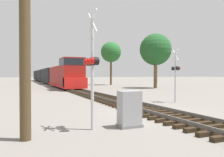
{
  "coord_description": "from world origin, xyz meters",
  "views": [
    {
      "loc": [
        -6.79,
        -10.06,
        2.09
      ],
      "look_at": [
        0.59,
        7.21,
        1.79
      ],
      "focal_mm": 35.0,
      "sensor_mm": 36.0,
      "label": 1
    }
  ],
  "objects_px": {
    "freight_train": "(47,76)",
    "crossing_signal_near": "(92,63)",
    "utility_pole": "(25,23)",
    "tree_far_right": "(156,50)",
    "crossing_signal_far": "(176,71)",
    "tree_mid_background": "(111,52)",
    "relay_cabinet": "(129,109)"
  },
  "relations": [
    {
      "from": "freight_train",
      "to": "crossing_signal_far",
      "type": "distance_m",
      "value": 46.15
    },
    {
      "from": "crossing_signal_far",
      "to": "tree_far_right",
      "type": "bearing_deg",
      "value": -16.67
    },
    {
      "from": "crossing_signal_far",
      "to": "tree_mid_background",
      "type": "height_order",
      "value": "tree_mid_background"
    },
    {
      "from": "freight_train",
      "to": "crossing_signal_near",
      "type": "bearing_deg",
      "value": -94.72
    },
    {
      "from": "crossing_signal_near",
      "to": "relay_cabinet",
      "type": "bearing_deg",
      "value": 80.1
    },
    {
      "from": "utility_pole",
      "to": "tree_mid_background",
      "type": "bearing_deg",
      "value": 63.12
    },
    {
      "from": "crossing_signal_near",
      "to": "relay_cabinet",
      "type": "height_order",
      "value": "crossing_signal_near"
    },
    {
      "from": "crossing_signal_far",
      "to": "relay_cabinet",
      "type": "xyz_separation_m",
      "value": [
        -6.94,
        -5.65,
        -1.68
      ]
    },
    {
      "from": "relay_cabinet",
      "to": "tree_far_right",
      "type": "relative_size",
      "value": 0.17
    },
    {
      "from": "crossing_signal_far",
      "to": "utility_pole",
      "type": "relative_size",
      "value": 0.55
    },
    {
      "from": "tree_far_right",
      "to": "tree_mid_background",
      "type": "xyz_separation_m",
      "value": [
        -2.31,
        12.87,
        0.74
      ]
    },
    {
      "from": "relay_cabinet",
      "to": "tree_mid_background",
      "type": "distance_m",
      "value": 37.64
    },
    {
      "from": "crossing_signal_near",
      "to": "crossing_signal_far",
      "type": "distance_m",
      "value": 10.07
    },
    {
      "from": "freight_train",
      "to": "crossing_signal_near",
      "type": "xyz_separation_m",
      "value": [
        -4.25,
        -51.42,
        0.62
      ]
    },
    {
      "from": "utility_pole",
      "to": "crossing_signal_near",
      "type": "bearing_deg",
      "value": 10.67
    },
    {
      "from": "crossing_signal_far",
      "to": "utility_pole",
      "type": "xyz_separation_m",
      "value": [
        -10.82,
        -5.91,
        1.34
      ]
    },
    {
      "from": "crossing_signal_near",
      "to": "crossing_signal_far",
      "type": "xyz_separation_m",
      "value": [
        8.46,
        5.46,
        -0.13
      ]
    },
    {
      "from": "crossing_signal_far",
      "to": "crossing_signal_near",
      "type": "bearing_deg",
      "value": 135.87
    },
    {
      "from": "crossing_signal_far",
      "to": "tree_far_right",
      "type": "xyz_separation_m",
      "value": [
        9.11,
        15.98,
        3.74
      ]
    },
    {
      "from": "relay_cabinet",
      "to": "freight_train",
      "type": "bearing_deg",
      "value": 86.98
    },
    {
      "from": "crossing_signal_near",
      "to": "tree_far_right",
      "type": "bearing_deg",
      "value": 137.58
    },
    {
      "from": "freight_train",
      "to": "tree_far_right",
      "type": "bearing_deg",
      "value": -66.04
    },
    {
      "from": "utility_pole",
      "to": "tree_mid_background",
      "type": "distance_m",
      "value": 39.09
    },
    {
      "from": "crossing_signal_far",
      "to": "relay_cabinet",
      "type": "bearing_deg",
      "value": 142.17
    },
    {
      "from": "tree_far_right",
      "to": "crossing_signal_near",
      "type": "bearing_deg",
      "value": -129.33
    },
    {
      "from": "tree_far_right",
      "to": "freight_train",
      "type": "bearing_deg",
      "value": 113.96
    },
    {
      "from": "crossing_signal_near",
      "to": "tree_far_right",
      "type": "height_order",
      "value": "tree_far_right"
    },
    {
      "from": "crossing_signal_near",
      "to": "utility_pole",
      "type": "bearing_deg",
      "value": -82.42
    },
    {
      "from": "tree_mid_background",
      "to": "relay_cabinet",
      "type": "bearing_deg",
      "value": -111.71
    },
    {
      "from": "freight_train",
      "to": "relay_cabinet",
      "type": "relative_size",
      "value": 45.31
    },
    {
      "from": "utility_pole",
      "to": "tree_far_right",
      "type": "xyz_separation_m",
      "value": [
        19.93,
        21.89,
        2.39
      ]
    },
    {
      "from": "crossing_signal_near",
      "to": "utility_pole",
      "type": "relative_size",
      "value": 0.62
    }
  ]
}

